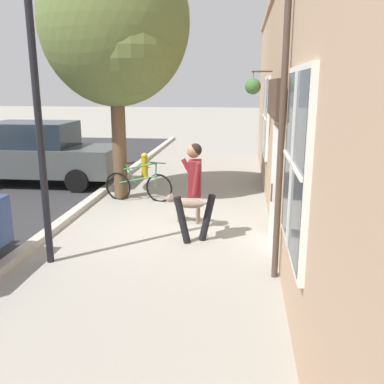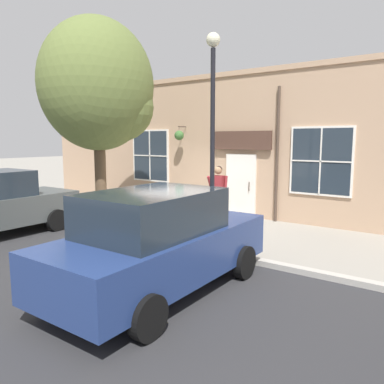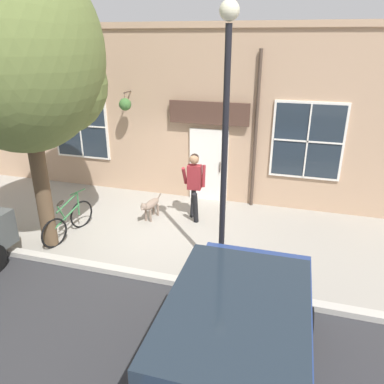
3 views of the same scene
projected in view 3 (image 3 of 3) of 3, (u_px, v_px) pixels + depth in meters
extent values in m
plane|color=gray|center=(158.00, 229.00, 9.33)|extent=(90.00, 90.00, 0.00)
cube|color=#B2ADA3|center=(123.00, 271.00, 7.54)|extent=(0.20, 28.00, 0.12)
cube|color=tan|center=(185.00, 118.00, 10.53)|extent=(0.30, 18.00, 4.64)
cube|color=tan|center=(185.00, 25.00, 9.61)|extent=(0.42, 18.00, 0.16)
cube|color=white|center=(209.00, 165.00, 10.68)|extent=(0.10, 1.10, 2.10)
cube|color=#232D38|center=(208.00, 167.00, 10.67)|extent=(0.03, 0.90, 1.90)
cylinder|color=#47382D|center=(220.00, 167.00, 10.51)|extent=(0.03, 0.03, 0.30)
cube|color=#4C3328|center=(209.00, 113.00, 10.01)|extent=(0.08, 2.20, 0.60)
cylinder|color=#47382D|center=(256.00, 133.00, 9.89)|extent=(0.09, 0.09, 4.18)
cylinder|color=#47382D|center=(127.00, 92.00, 10.32)|extent=(0.44, 0.04, 0.04)
cylinder|color=#47382D|center=(125.00, 100.00, 10.22)|extent=(0.01, 0.01, 0.34)
cone|color=#2D2823|center=(125.00, 108.00, 10.31)|extent=(0.32, 0.32, 0.18)
sphere|color=#3D6B33|center=(125.00, 104.00, 10.27)|extent=(0.34, 0.34, 0.34)
cube|color=white|center=(81.00, 125.00, 11.37)|extent=(0.08, 1.82, 2.02)
cube|color=#232D38|center=(80.00, 126.00, 11.35)|extent=(0.03, 1.70, 1.90)
cube|color=white|center=(80.00, 126.00, 11.33)|extent=(0.04, 0.04, 1.90)
cube|color=white|center=(80.00, 126.00, 11.33)|extent=(0.04, 1.70, 0.04)
cube|color=white|center=(307.00, 141.00, 9.66)|extent=(0.08, 1.82, 2.02)
cube|color=#232D38|center=(307.00, 141.00, 9.63)|extent=(0.03, 1.70, 1.90)
cube|color=white|center=(307.00, 141.00, 9.61)|extent=(0.04, 0.04, 1.90)
cube|color=white|center=(307.00, 141.00, 9.61)|extent=(0.04, 1.70, 0.04)
cylinder|color=black|center=(195.00, 208.00, 9.47)|extent=(0.31, 0.14, 0.87)
cylinder|color=black|center=(193.00, 201.00, 9.89)|extent=(0.31, 0.14, 0.87)
cube|color=maroon|center=(194.00, 177.00, 9.39)|extent=(0.24, 0.35, 0.63)
sphere|color=#936B4C|center=(194.00, 159.00, 9.19)|extent=(0.24, 0.24, 0.24)
sphere|color=black|center=(195.00, 158.00, 9.21)|extent=(0.23, 0.23, 0.23)
cylinder|color=maroon|center=(204.00, 176.00, 9.37)|extent=(0.16, 0.09, 0.57)
cylinder|color=maroon|center=(185.00, 176.00, 9.33)|extent=(0.33, 0.10, 0.52)
ellipsoid|color=#7F6B5B|center=(152.00, 204.00, 9.75)|extent=(0.68, 0.31, 0.21)
cylinder|color=#7F6B5B|center=(151.00, 216.00, 9.65)|extent=(0.06, 0.06, 0.32)
cylinder|color=#7F6B5B|center=(146.00, 215.00, 9.70)|extent=(0.06, 0.06, 0.32)
cylinder|color=#7F6B5B|center=(158.00, 210.00, 9.99)|extent=(0.06, 0.06, 0.32)
cylinder|color=#7F6B5B|center=(153.00, 209.00, 10.04)|extent=(0.06, 0.06, 0.32)
sphere|color=#7F6B5B|center=(144.00, 207.00, 9.39)|extent=(0.17, 0.17, 0.17)
cone|color=#7F6B5B|center=(142.00, 209.00, 9.31)|extent=(0.11, 0.10, 0.09)
cone|color=#7F6B5B|center=(146.00, 204.00, 9.35)|extent=(0.06, 0.06, 0.07)
cone|color=#7F6B5B|center=(142.00, 203.00, 9.39)|extent=(0.06, 0.06, 0.07)
cylinder|color=#7F6B5B|center=(159.00, 197.00, 10.07)|extent=(0.21, 0.06, 0.14)
cylinder|color=brown|center=(42.00, 185.00, 8.09)|extent=(0.34, 0.34, 2.94)
ellipsoid|color=olive|center=(20.00, 53.00, 7.06)|extent=(3.46, 3.11, 3.80)
sphere|color=olive|center=(56.00, 84.00, 7.60)|extent=(2.09, 2.09, 2.09)
torus|color=black|center=(82.00, 214.00, 9.36)|extent=(0.69, 0.23, 0.70)
torus|color=black|center=(54.00, 233.00, 8.46)|extent=(0.69, 0.23, 0.70)
cylinder|color=#33723F|center=(68.00, 216.00, 8.83)|extent=(0.97, 0.10, 0.25)
cylinder|color=#33723F|center=(62.00, 213.00, 8.62)|extent=(0.26, 0.05, 0.46)
cylinder|color=#33723F|center=(67.00, 202.00, 8.75)|extent=(0.82, 0.08, 0.21)
cylinder|color=#33723F|center=(78.00, 204.00, 9.17)|extent=(0.07, 0.04, 0.58)
cylinder|color=#33723F|center=(78.00, 192.00, 9.09)|extent=(0.45, 0.15, 0.03)
ellipsoid|color=black|center=(60.00, 203.00, 8.52)|extent=(0.25, 0.11, 0.11)
cube|color=navy|center=(236.00, 362.00, 4.64)|extent=(4.32, 1.80, 0.76)
cube|color=#1E2833|center=(235.00, 329.00, 4.18)|extent=(2.25, 1.57, 0.68)
cylinder|color=black|center=(196.00, 306.00, 6.20)|extent=(0.62, 0.19, 0.62)
cylinder|color=black|center=(306.00, 326.00, 5.75)|extent=(0.62, 0.19, 0.62)
cylinder|color=black|center=(224.00, 165.00, 6.70)|extent=(0.11, 0.11, 4.63)
sphere|color=beige|center=(229.00, 10.00, 5.75)|extent=(0.32, 0.32, 0.32)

